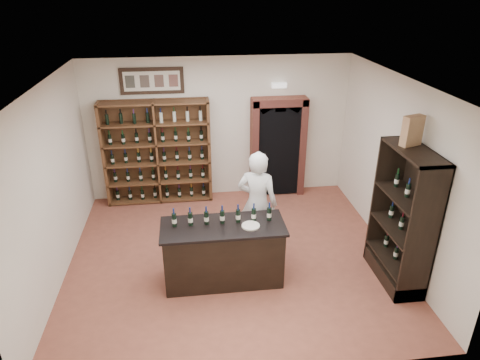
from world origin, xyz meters
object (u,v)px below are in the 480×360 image
(wine_shelf, at_px, (158,152))
(counter_bottle_0, at_px, (174,220))
(side_cabinet, at_px, (401,238))
(shopkeeper, at_px, (257,204))
(wine_crate, at_px, (412,131))
(tasting_counter, at_px, (223,253))

(wine_shelf, relative_size, counter_bottle_0, 7.33)
(wine_shelf, distance_m, counter_bottle_0, 2.89)
(side_cabinet, bearing_deg, shopkeeper, 153.64)
(shopkeeper, bearing_deg, counter_bottle_0, 48.97)
(side_cabinet, xyz_separation_m, wine_crate, (-0.02, 0.18, 1.66))
(tasting_counter, distance_m, shopkeeper, 1.07)
(counter_bottle_0, height_order, wine_crate, wine_crate)
(wine_crate, bearing_deg, wine_shelf, 121.76)
(tasting_counter, bearing_deg, shopkeeper, 48.49)
(wine_shelf, xyz_separation_m, shopkeeper, (1.75, -2.20, -0.16))
(wine_shelf, relative_size, side_cabinet, 1.00)
(tasting_counter, height_order, wine_crate, wine_crate)
(side_cabinet, height_order, shopkeeper, side_cabinet)
(tasting_counter, distance_m, side_cabinet, 2.75)
(wine_crate, bearing_deg, shopkeeper, 138.13)
(shopkeeper, height_order, wine_crate, wine_crate)
(counter_bottle_0, bearing_deg, side_cabinet, -6.16)
(side_cabinet, height_order, wine_crate, wine_crate)
(shopkeeper, distance_m, wine_crate, 2.67)
(tasting_counter, height_order, shopkeeper, shopkeeper)
(wine_shelf, bearing_deg, wine_crate, -38.73)
(tasting_counter, distance_m, counter_bottle_0, 0.95)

